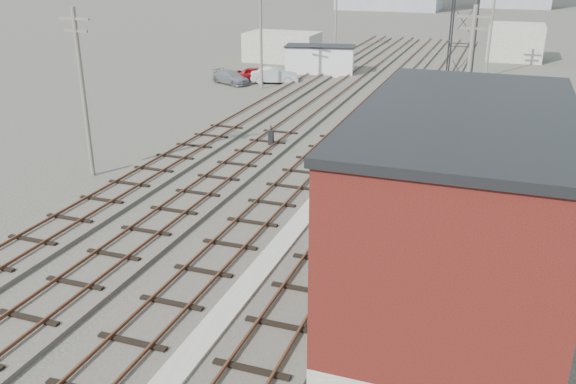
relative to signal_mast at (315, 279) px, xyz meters
The scene contains 21 objects.
ground 50.90m from the signal_mast, 94.17° to the left, with size 320.00×320.00×0.00m, color #282621.
track_right 29.82m from the signal_mast, 92.31° to the left, with size 3.20×90.00×0.39m.
track_mid_right 30.24m from the signal_mast, 99.92° to the left, with size 3.20×90.00×0.39m.
track_mid_left 31.18m from the signal_mast, 107.20° to the left, with size 3.20×90.00×0.39m.
track_left 32.59m from the signal_mast, 113.95° to the left, with size 3.20×90.00×0.39m.
platform_curb 6.07m from the signal_mast, 124.14° to the left, with size 0.90×28.00×0.26m, color gray.
brick_building 4.88m from the signal_mast, 35.58° to the left, with size 6.54×12.20×7.22m.
lattice_tower 26.32m from the signal_mast, 86.00° to the left, with size 1.60×1.60×15.00m.
utility_pole_left_a 19.60m from the signal_mast, 146.51° to the left, with size 1.80×0.24×9.00m.
utility_pole_left_b 39.31m from the signal_mast, 114.40° to the left, with size 1.80×0.24×9.00m.
utility_pole_left_c 62.90m from the signal_mast, 104.94° to the left, with size 1.80×0.24×9.00m.
utility_pole_right_a 19.10m from the signal_mast, 81.49° to the left, with size 1.80×0.24×9.00m.
utility_pole_right_b 48.87m from the signal_mast, 86.71° to the left, with size 1.80×0.24×9.00m.
shed_left 54.41m from the signal_mast, 111.23° to the left, with size 8.00×5.00×3.20m, color gray.
shed_right 60.95m from the signal_mast, 85.01° to the left, with size 6.00×6.00×4.00m, color gray.
signal_mast is the anchor object (origin of this frame).
switch_stand 20.87m from the signal_mast, 114.92° to the left, with size 0.33×0.33×1.35m.
site_trailer 45.99m from the signal_mast, 106.69° to the left, with size 7.41×4.31×2.93m.
car_red 42.68m from the signal_mast, 114.87° to the left, with size 1.58×3.93×1.34m, color maroon.
car_silver 41.57m from the signal_mast, 112.54° to the left, with size 1.56×4.49×1.48m, color #ACB0B4.
car_grey 41.64m from the signal_mast, 118.30° to the left, with size 1.71×4.21×1.22m, color slate.
Camera 1 is at (8.39, -6.32, 11.44)m, focal length 38.00 mm.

